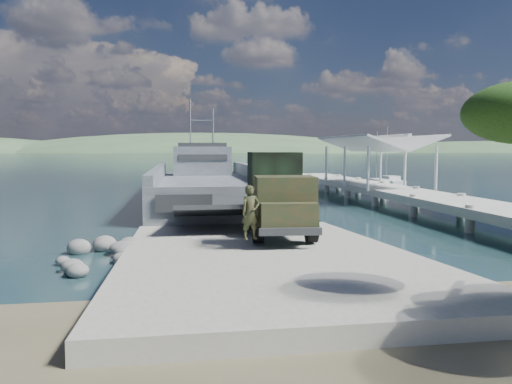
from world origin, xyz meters
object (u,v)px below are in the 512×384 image
soldier (251,223)px  sailboat_near (377,186)px  military_truck (277,192)px  landing_craft (208,190)px  pier (381,182)px  sailboat_far (387,183)px

soldier → sailboat_near: (18.17, 31.74, -1.16)m
military_truck → landing_craft: bearing=100.1°
pier → sailboat_near: (4.75, 12.09, -1.27)m
military_truck → sailboat_far: sailboat_far is taller
pier → military_truck: size_ratio=5.66×
pier → sailboat_near: size_ratio=7.11×
pier → sailboat_far: bearing=64.6°
sailboat_near → landing_craft: bearing=-159.4°
landing_craft → soldier: bearing=-89.4°
sailboat_far → landing_craft: bearing=-155.1°
pier → soldier: size_ratio=22.29×
landing_craft → soldier: landing_craft is taller
sailboat_far → pier: bearing=-121.9°
soldier → sailboat_far: (21.02, 35.67, -1.12)m
sailboat_near → sailboat_far: bearing=48.6°
pier → military_truck: pier is taller
pier → military_truck: bearing=-126.4°
pier → landing_craft: bearing=167.0°
pier → soldier: bearing=-124.3°
landing_craft → sailboat_near: size_ratio=5.38×
military_truck → sailboat_far: 37.29m
soldier → sailboat_far: bearing=43.5°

